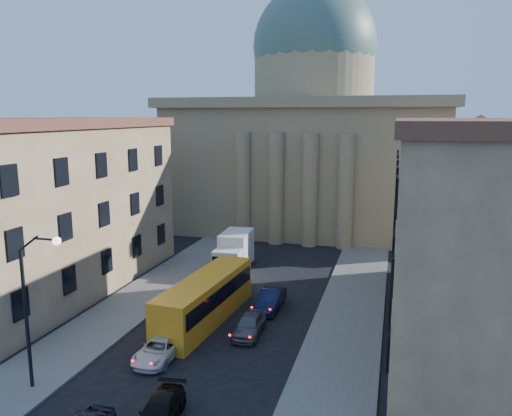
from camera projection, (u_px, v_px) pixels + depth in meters
The scene contains 12 objects.
sidewalk_left at pixel (114, 316), 37.39m from camera, with size 5.00×60.00×0.15m, color #595751.
sidewalk_right at pixel (342, 344), 32.85m from camera, with size 5.00×60.00×0.15m, color #595751.
church at pixel (312, 138), 68.41m from camera, with size 68.02×28.76×36.60m.
building_left at pixel (46, 206), 42.10m from camera, with size 11.60×26.60×14.70m.
building_right at pixel (482, 230), 33.02m from camera, with size 11.60×26.60×14.70m.
street_lamp at pixel (33, 299), 26.57m from camera, with size 2.62×0.44×8.83m.
car_left_mid at pixel (159, 349), 30.93m from camera, with size 2.11×4.59×1.27m, color silver.
car_right_mid at pixel (160, 412), 24.36m from camera, with size 1.80×4.42×1.28m, color black.
car_right_far at pixel (249, 325), 34.36m from camera, with size 1.71×4.25×1.45m, color #525157.
car_right_distant at pixel (270, 300), 38.89m from camera, with size 1.60×4.59×1.51m, color black.
city_bus at pixel (206, 298), 36.53m from camera, with size 3.59×11.90×3.31m.
box_truck at pixel (234, 253), 48.68m from camera, with size 2.90×6.64×3.58m.
Camera 1 is at (11.34, -13.05, 14.93)m, focal length 35.00 mm.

